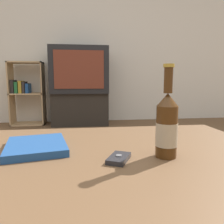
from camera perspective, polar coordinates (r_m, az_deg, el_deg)
back_wall at (r=3.75m, az=-6.30°, el=17.76°), size 8.00×0.05×2.60m
coffee_table at (r=0.73m, az=-0.15°, el=-15.27°), size 1.11×0.82×0.44m
tv_stand at (r=3.42m, az=-8.30°, el=0.88°), size 0.84×0.45×0.49m
television at (r=3.39m, az=-8.50°, el=10.67°), size 0.84×0.56×0.68m
bookshelf at (r=3.59m, az=-21.65°, el=4.91°), size 0.49×0.30×0.95m
beer_bottle at (r=0.68m, az=14.11°, el=-3.44°), size 0.07×0.07×0.28m
cell_phone at (r=0.66m, az=1.79°, el=-11.98°), size 0.09×0.11×0.02m
table_book at (r=0.80m, az=-19.13°, el=-8.40°), size 0.23×0.27×0.02m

